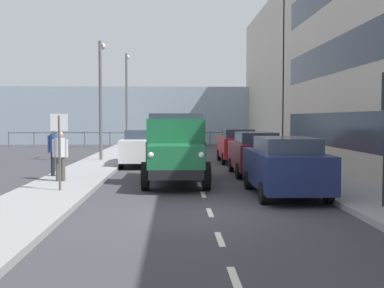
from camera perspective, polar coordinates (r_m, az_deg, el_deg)
ground_plane at (r=21.26m, az=0.24°, el=-3.10°), size 80.00×80.00×0.00m
sidewalk_left at (r=21.89m, az=12.02°, el=-2.79°), size 2.31×37.20×0.15m
sidewalk_right at (r=21.54m, az=-11.72°, el=-2.88°), size 2.31×37.20×0.15m
road_centreline_markings at (r=19.86m, az=0.41°, el=-3.52°), size 0.12×32.33×0.01m
building_far_block at (r=37.78m, az=13.00°, el=7.37°), size 6.54×15.20×10.37m
sea_horizon at (r=42.73m, az=-0.92°, el=3.33°), size 80.00×0.80×5.00m
seawall_railing at (r=39.16m, az=-0.81°, el=1.04°), size 28.08×0.08×1.20m
truck_vintage_green at (r=16.66m, az=-1.89°, el=-0.73°), size 2.17×5.64×2.43m
car_navy_kerbside_near at (r=14.47m, az=10.77°, el=-2.47°), size 1.92×4.39×1.72m
car_maroon_kerbside_1 at (r=19.61m, az=7.37°, el=-1.02°), size 1.81×4.02×1.72m
car_red_kerbside_2 at (r=25.09m, az=5.30°, el=-0.13°), size 1.83×3.94×1.72m
car_white_oppositeside_0 at (r=23.24m, az=-5.78°, el=-0.38°), size 1.94×4.10×1.72m
pedestrian_by_lamp at (r=16.99m, az=-15.12°, el=-0.90°), size 0.53×0.34×1.68m
pedestrian_couple_a at (r=18.57m, az=-15.70°, el=-0.35°), size 0.53×0.34×1.79m
lamp_post_promenade at (r=25.61m, az=-10.59°, el=6.36°), size 0.32×1.14×6.05m
lamp_post_far at (r=36.53m, az=-7.62°, el=6.03°), size 0.32×1.14×6.85m
street_sign at (r=14.79m, az=-15.22°, el=0.65°), size 0.50×0.07×2.25m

